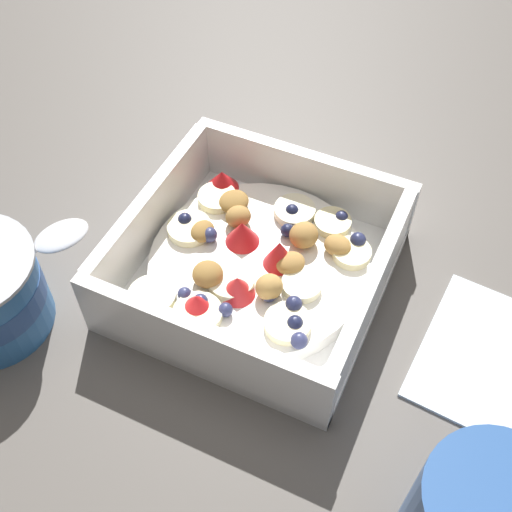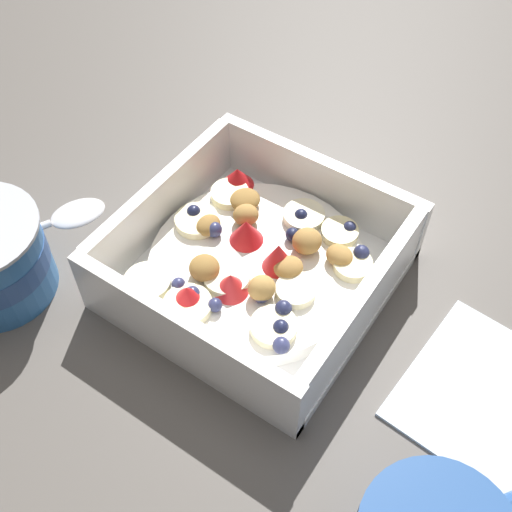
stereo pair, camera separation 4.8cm
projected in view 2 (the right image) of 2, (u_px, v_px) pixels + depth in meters
ground_plane at (250, 288)px, 0.50m from camera, size 2.40×2.40×0.00m
fruit_bowl at (255, 263)px, 0.49m from camera, size 0.19×0.19×0.06m
spoon at (47, 221)px, 0.54m from camera, size 0.10×0.16×0.01m
folded_napkin at (496, 400)px, 0.44m from camera, size 0.13×0.13×0.01m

